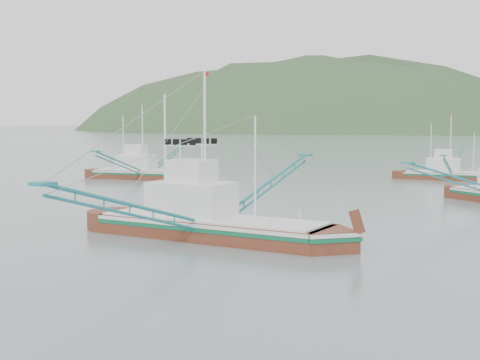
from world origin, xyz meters
The scene contains 5 objects.
ground centered at (0.00, 0.00, 0.00)m, with size 1200.00×1200.00×0.00m, color slate.
main_boat centered at (0.87, 1.18, 1.59)m, with size 15.33×27.37×11.08m.
bg_boat_far centered at (1.86, 49.59, 1.42)m, with size 11.93×20.78×8.48m.
bg_boat_left centered at (-29.91, 29.89, 1.80)m, with size 13.69×23.49×9.70m.
headland_left centered at (-180.00, 360.00, 0.00)m, with size 448.00×308.00×210.00m, color #2E4A26.
Camera 1 is at (25.14, -31.76, 7.34)m, focal length 50.00 mm.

